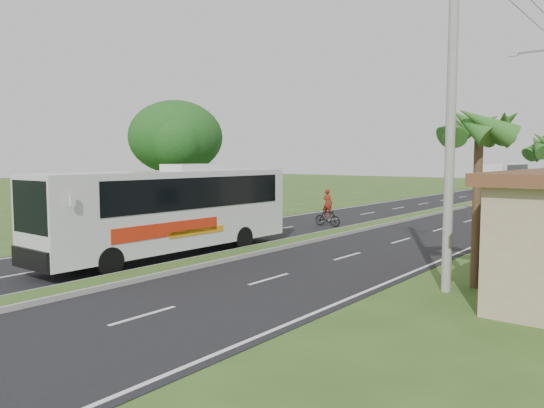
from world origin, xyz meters
The scene contains 11 objects.
ground centered at (0.00, 0.00, 0.00)m, with size 180.00×180.00×0.00m, color #33521E.
road_asphalt centered at (0.00, 20.00, 0.01)m, with size 14.00×160.00×0.02m, color black.
median_strip centered at (0.00, 20.00, 0.10)m, with size 1.20×160.00×0.18m.
lane_edge_left centered at (-6.70, 20.00, 0.00)m, with size 0.12×160.00×0.01m, color silver.
lane_edge_right centered at (6.70, 20.00, 0.00)m, with size 0.12×160.00×0.01m, color silver.
palm_verge_a centered at (9.00, 3.00, 4.74)m, with size 2.40×2.40×5.45m.
shade_tree centered at (-12.11, 10.02, 5.03)m, with size 6.30×6.00×7.54m.
utility_pole_a centered at (8.50, 2.00, 5.67)m, with size 1.60×0.28×11.00m.
coach_bus_main centered at (-1.97, 0.79, 2.00)m, with size 2.53×11.30×3.64m.
coach_bus_far centered at (-2.42, 51.47, 1.81)m, with size 2.72×11.04×3.20m.
motorcyclist centered at (-2.00, 12.32, 0.76)m, with size 1.65×0.49×2.14m.
Camera 1 is at (13.83, -13.09, 3.89)m, focal length 35.00 mm.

